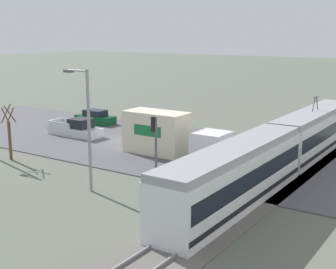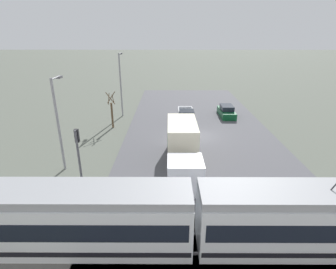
% 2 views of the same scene
% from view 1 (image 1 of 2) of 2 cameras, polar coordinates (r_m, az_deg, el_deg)
% --- Properties ---
extents(ground_plane, '(320.00, 320.00, 0.00)m').
position_cam_1_polar(ground_plane, '(44.30, -5.55, -0.68)').
color(ground_plane, '#565B51').
extents(road_surface, '(16.80, 49.91, 0.08)m').
position_cam_1_polar(road_surface, '(44.29, -5.55, -0.63)').
color(road_surface, '#4C4C51').
rests_on(road_surface, ground).
extents(rail_bed, '(60.32, 4.40, 0.22)m').
position_cam_1_polar(rail_bed, '(36.48, 14.70, -3.79)').
color(rail_bed, '#5B5954').
rests_on(rail_bed, ground).
extents(light_rail_tram, '(29.66, 2.71, 4.64)m').
position_cam_1_polar(light_rail_tram, '(34.09, 13.66, -1.83)').
color(light_rail_tram, silver).
rests_on(light_rail_tram, ground).
extents(box_truck, '(2.60, 9.11, 3.48)m').
position_cam_1_polar(box_truck, '(38.12, 0.14, -0.15)').
color(box_truck, silver).
rests_on(box_truck, ground).
extents(pickup_truck, '(1.99, 5.69, 1.76)m').
position_cam_1_polar(pickup_truck, '(46.36, -11.14, 0.67)').
color(pickup_truck, silver).
rests_on(pickup_truck, ground).
extents(sedan_car_0, '(1.86, 4.59, 1.51)m').
position_cam_1_polar(sedan_car_0, '(52.37, -8.85, 2.03)').
color(sedan_car_0, '#0C4723').
rests_on(sedan_car_0, ground).
extents(traffic_light_pole, '(0.28, 0.47, 4.76)m').
position_cam_1_polar(traffic_light_pole, '(29.54, -1.60, -0.99)').
color(traffic_light_pole, '#47474C').
rests_on(traffic_light_pole, ground).
extents(street_tree, '(1.06, 0.88, 4.46)m').
position_cam_1_polar(street_tree, '(38.86, -18.76, -0.06)').
color(street_tree, brown).
rests_on(street_tree, ground).
extents(street_lamp_mid_block, '(0.36, 1.95, 7.75)m').
position_cam_1_polar(street_lamp_mid_block, '(29.47, -9.93, 1.54)').
color(street_lamp_mid_block, gray).
rests_on(street_lamp_mid_block, ground).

